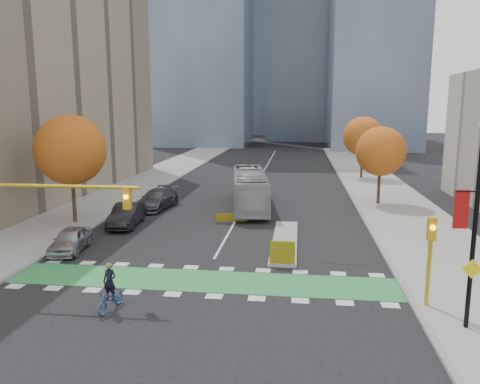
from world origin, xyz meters
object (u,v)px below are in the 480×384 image
(tree_east_near, at_px, (381,151))
(bus, at_px, (250,189))
(parked_car_a, at_px, (70,240))
(hazard_board, at_px, (282,253))
(parked_car_c, at_px, (157,199))
(traffic_signal_west, at_px, (28,208))
(tree_west, at_px, (71,150))
(cyclist, at_px, (110,295))
(parked_car_b, at_px, (127,215))
(tree_east_far, at_px, (363,136))
(banner_lamppost, at_px, (476,217))
(traffic_signal_east, at_px, (430,248))

(tree_east_near, bearing_deg, bus, -166.94)
(bus, distance_m, parked_car_a, 16.95)
(hazard_board, bearing_deg, parked_car_c, 129.63)
(parked_car_c, bearing_deg, traffic_signal_west, -84.74)
(tree_west, distance_m, parked_car_c, 8.94)
(cyclist, height_order, parked_car_b, cyclist)
(bus, relative_size, parked_car_c, 2.10)
(tree_east_far, relative_size, parked_car_c, 1.33)
(parked_car_c, bearing_deg, bus, 16.14)
(cyclist, bearing_deg, hazard_board, 52.93)
(bus, height_order, parked_car_c, bus)
(cyclist, relative_size, parked_car_c, 0.38)
(tree_east_near, xyz_separation_m, banner_lamppost, (-0.50, -24.50, -0.25))
(tree_west, distance_m, cyclist, 17.62)
(banner_lamppost, bearing_deg, parked_car_a, 158.95)
(parked_car_b, bearing_deg, tree_east_near, 22.11)
(traffic_signal_east, relative_size, parked_car_c, 0.72)
(cyclist, xyz_separation_m, bus, (3.77, 21.80, 0.96))
(banner_lamppost, bearing_deg, traffic_signal_west, 174.14)
(tree_east_near, relative_size, tree_east_far, 0.92)
(banner_lamppost, relative_size, parked_car_c, 1.44)
(tree_west, xyz_separation_m, traffic_signal_west, (4.07, -12.51, -1.58))
(tree_east_near, height_order, tree_east_far, tree_east_far)
(tree_east_near, relative_size, parked_car_a, 1.65)
(tree_east_near, distance_m, cyclist, 29.09)
(tree_west, height_order, traffic_signal_east, tree_west)
(banner_lamppost, bearing_deg, bus, 116.57)
(tree_west, distance_m, bus, 15.08)
(hazard_board, bearing_deg, bus, 102.76)
(traffic_signal_west, bearing_deg, parked_car_a, 100.29)
(tree_west, height_order, bus, tree_west)
(parked_car_a, xyz_separation_m, parked_car_c, (1.55, 12.64, 0.10))
(tree_east_near, xyz_separation_m, bus, (-11.43, -2.65, -3.18))
(traffic_signal_west, bearing_deg, hazard_board, 21.55)
(tree_east_near, bearing_deg, hazard_board, -114.20)
(hazard_board, xyz_separation_m, cyclist, (-7.20, -6.65, -0.08))
(tree_east_far, height_order, traffic_signal_west, tree_east_far)
(traffic_signal_east, bearing_deg, tree_east_far, 87.03)
(tree_east_near, relative_size, banner_lamppost, 0.85)
(tree_east_far, relative_size, parked_car_b, 1.51)
(cyclist, bearing_deg, traffic_signal_west, 167.87)
(hazard_board, relative_size, parked_car_a, 0.33)
(traffic_signal_east, xyz_separation_m, banner_lamppost, (1.00, -2.00, 1.88))
(hazard_board, height_order, banner_lamppost, banner_lamppost)
(traffic_signal_east, height_order, bus, traffic_signal_east)
(tree_east_far, relative_size, bus, 0.63)
(banner_lamppost, distance_m, cyclist, 15.20)
(tree_west, height_order, parked_car_c, tree_west)
(banner_lamppost, bearing_deg, tree_west, 148.32)
(traffic_signal_east, bearing_deg, tree_east_near, 86.19)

